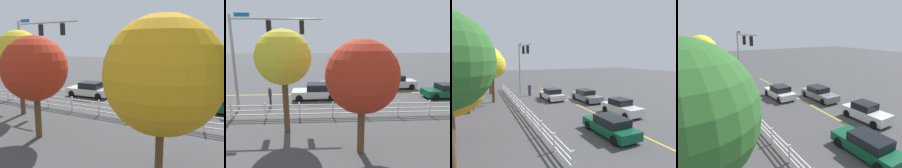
# 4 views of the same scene
# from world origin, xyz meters

# --- Properties ---
(ground_plane) EXTENTS (120.00, 120.00, 0.00)m
(ground_plane) POSITION_xyz_m (0.00, 0.00, 0.00)
(ground_plane) COLOR #444447
(lane_center_stripe) EXTENTS (28.00, 0.16, 0.01)m
(lane_center_stripe) POSITION_xyz_m (-4.00, 0.00, 0.00)
(lane_center_stripe) COLOR gold
(lane_center_stripe) RESTS_ON ground_plane
(signal_assembly) EXTENTS (6.80, 0.38, 7.38)m
(signal_assembly) POSITION_xyz_m (3.67, 4.45, 5.16)
(signal_assembly) COLOR gray
(signal_assembly) RESTS_ON ground_plane
(car_0) EXTENTS (4.36, 2.11, 1.44)m
(car_0) POSITION_xyz_m (-0.43, 1.66, 0.69)
(car_0) COLOR silver
(car_0) RESTS_ON ground_plane
(car_1) EXTENTS (4.72, 2.05, 1.41)m
(car_1) POSITION_xyz_m (-2.94, -1.96, 0.68)
(car_1) COLOR slate
(car_1) RESTS_ON ground_plane
(car_2) EXTENTS (4.49, 1.91, 1.35)m
(car_2) POSITION_xyz_m (-12.91, 1.99, 0.67)
(car_2) COLOR #0C4C2D
(car_2) RESTS_ON ground_plane
(car_3) EXTENTS (4.09, 2.00, 1.51)m
(car_3) POSITION_xyz_m (-9.33, -2.02, 0.71)
(car_3) COLOR silver
(car_3) RESTS_ON ground_plane
(pedestrian) EXTENTS (0.36, 0.46, 1.69)m
(pedestrian) POSITION_xyz_m (3.31, 3.62, 0.93)
(pedestrian) COLOR #191E3F
(pedestrian) RESTS_ON ground_plane
(white_rail_fence) EXTENTS (26.10, 0.10, 1.15)m
(white_rail_fence) POSITION_xyz_m (-3.00, 6.46, 0.60)
(white_rail_fence) COLOR white
(white_rail_fence) RESTS_ON ground_plane
(tree_0) EXTENTS (3.80, 3.80, 6.94)m
(tree_0) POSITION_xyz_m (7.14, 8.54, 5.00)
(tree_0) COLOR brown
(tree_0) RESTS_ON ground_plane
(tree_2) EXTENTS (3.46, 3.46, 5.56)m
(tree_2) POSITION_xyz_m (-3.04, 11.23, 3.82)
(tree_2) COLOR brown
(tree_2) RESTS_ON ground_plane
(tree_3) EXTENTS (3.96, 3.96, 7.24)m
(tree_3) POSITION_xyz_m (-14.73, 11.46, 5.23)
(tree_3) COLOR brown
(tree_3) RESTS_ON ground_plane
(tree_4) EXTENTS (3.17, 3.17, 6.10)m
(tree_4) POSITION_xyz_m (1.03, 8.60, 4.48)
(tree_4) COLOR brown
(tree_4) RESTS_ON ground_plane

